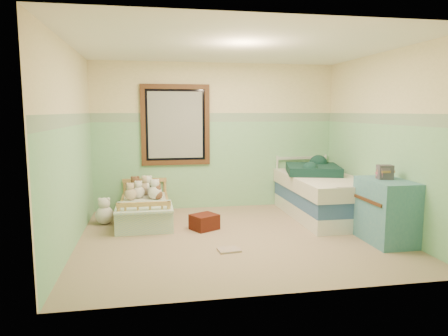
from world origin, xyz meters
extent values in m
cube|color=gray|center=(0.00, 0.00, -0.01)|extent=(4.20, 3.60, 0.02)
cube|color=white|center=(0.00, 0.00, 2.51)|extent=(4.20, 3.60, 0.02)
cube|color=beige|center=(0.00, 1.80, 1.25)|extent=(4.20, 0.04, 2.50)
cube|color=beige|center=(0.00, -1.80, 1.25)|extent=(4.20, 0.04, 2.50)
cube|color=beige|center=(-2.10, 0.00, 1.25)|extent=(0.04, 3.60, 2.50)
cube|color=beige|center=(2.10, 0.00, 1.25)|extent=(0.04, 3.60, 2.50)
cube|color=#7FBD85|center=(0.00, 1.79, 0.75)|extent=(4.20, 0.01, 1.50)
cube|color=#4C815B|center=(0.00, 1.79, 1.57)|extent=(4.20, 0.01, 0.15)
cube|color=#422013|center=(-0.70, 1.76, 1.45)|extent=(1.16, 0.06, 1.36)
cube|color=#B6B6AF|center=(-0.70, 1.77, 1.45)|extent=(0.92, 0.01, 1.12)
cube|color=#A37836|center=(-1.24, 1.05, 0.09)|extent=(0.74, 1.47, 0.19)
cube|color=white|center=(-1.24, 1.05, 0.25)|extent=(0.67, 1.41, 0.12)
cube|color=#87B7CC|center=(-1.24, 0.59, 0.32)|extent=(0.80, 0.74, 0.03)
sphere|color=brown|center=(-1.39, 1.55, 0.42)|extent=(0.21, 0.21, 0.21)
sphere|color=white|center=(-1.19, 1.55, 0.42)|extent=(0.22, 0.22, 0.22)
sphere|color=#D1B191|center=(-1.34, 1.33, 0.39)|extent=(0.17, 0.17, 0.17)
sphere|color=black|center=(-1.11, 1.33, 0.39)|extent=(0.16, 0.16, 0.16)
sphere|color=silver|center=(-1.83, 0.98, 0.14)|extent=(0.27, 0.27, 0.27)
sphere|color=#D1B191|center=(-1.52, 0.85, 0.12)|extent=(0.23, 0.23, 0.23)
cube|color=white|center=(1.55, 0.78, 0.11)|extent=(0.97, 1.95, 0.22)
cube|color=#294F7B|center=(1.55, 0.78, 0.33)|extent=(0.97, 1.95, 0.22)
cube|color=silver|center=(1.55, 0.78, 0.55)|extent=(1.01, 1.99, 0.22)
cube|color=#102D28|center=(1.50, 1.08, 0.73)|extent=(1.02, 1.06, 0.14)
cube|color=teal|center=(1.84, -0.55, 0.41)|extent=(0.51, 0.81, 0.81)
cube|color=#51352E|center=(1.84, -0.48, 0.90)|extent=(0.20, 0.17, 0.18)
cube|color=maroon|center=(-0.39, 0.43, 0.11)|extent=(0.45, 0.43, 0.22)
cube|color=orange|center=(-0.22, -0.54, 0.01)|extent=(0.28, 0.23, 0.02)
sphere|color=silver|center=(-1.07, 1.18, 0.42)|extent=(0.22, 0.22, 0.22)
sphere|color=#D1B191|center=(-1.45, 1.17, 0.40)|extent=(0.19, 0.19, 0.19)
sphere|color=silver|center=(-1.33, 1.30, 0.40)|extent=(0.19, 0.19, 0.19)
sphere|color=#D1B191|center=(-1.22, 1.55, 0.42)|extent=(0.22, 0.22, 0.22)
sphere|color=brown|center=(-1.03, 1.15, 0.38)|extent=(0.15, 0.15, 0.15)
camera|label=1|loc=(-1.14, -5.27, 1.68)|focal=33.04mm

